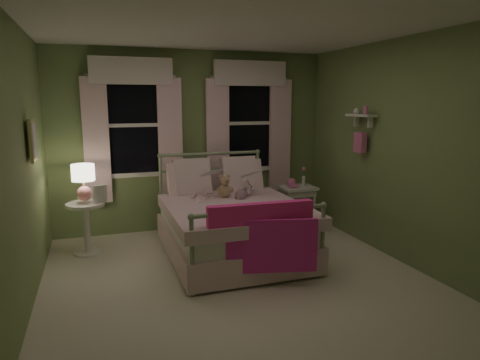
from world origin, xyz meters
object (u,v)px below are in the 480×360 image
object	(u,v)px
child_left	(200,175)
nightstand_right	(297,193)
nightstand_left	(86,221)
child_right	(241,171)
bed	(231,224)
table_lamp	(83,179)
teddy_bear	(225,188)

from	to	relation	value
child_left	nightstand_right	bearing A→B (deg)	-157.03
child_left	nightstand_left	world-z (taller)	child_left
child_right	child_left	bearing A→B (deg)	24.39
bed	child_left	bearing A→B (deg)	123.60
table_lamp	nightstand_right	world-z (taller)	table_lamp
child_left	teddy_bear	bearing A→B (deg)	164.11
child_left	table_lamp	bearing A→B (deg)	7.10
child_left	bed	bearing A→B (deg)	137.21
nightstand_left	table_lamp	distance (m)	0.54
child_right	table_lamp	size ratio (longest dim) A/B	1.75
child_left	nightstand_left	bearing A→B (deg)	7.10
bed	teddy_bear	world-z (taller)	bed
child_right	teddy_bear	distance (m)	0.36
child_right	table_lamp	xyz separation A→B (m)	(-1.97, 0.16, -0.01)
nightstand_left	table_lamp	size ratio (longest dim) A/B	1.44
table_lamp	bed	bearing A→B (deg)	-19.00
bed	nightstand_right	distance (m)	1.42
child_right	teddy_bear	size ratio (longest dim) A/B	2.57
child_left	table_lamp	xyz separation A→B (m)	(-1.41, 0.16, 0.01)
teddy_bear	table_lamp	xyz separation A→B (m)	(-1.69, 0.32, 0.16)
bed	table_lamp	size ratio (longest dim) A/B	4.52
table_lamp	nightstand_right	size ratio (longest dim) A/B	0.70
bed	child_right	world-z (taller)	child_right
bed	table_lamp	bearing A→B (deg)	161.00
nightstand_left	table_lamp	world-z (taller)	table_lamp
child_left	teddy_bear	distance (m)	0.36
child_right	nightstand_left	size ratio (longest dim) A/B	1.21
child_left	table_lamp	distance (m)	1.42
child_left	nightstand_right	world-z (taller)	child_left
child_left	nightstand_left	size ratio (longest dim) A/B	1.16
table_lamp	nightstand_right	distance (m)	2.96
child_right	nightstand_right	world-z (taller)	child_right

